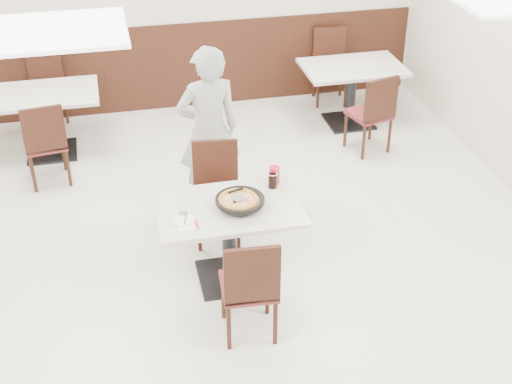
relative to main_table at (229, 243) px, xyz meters
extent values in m
plane|color=silver|center=(0.16, 0.17, -0.38)|extent=(7.00, 7.00, 0.00)
cube|color=black|center=(0.16, 3.65, 0.18)|extent=(5.90, 0.03, 1.10)
cube|color=white|center=(-1.34, -1.33, 2.40)|extent=(1.20, 0.60, 0.02)
cylinder|color=black|center=(0.07, 0.04, 0.39)|extent=(0.12, 0.12, 0.04)
cylinder|color=black|center=(0.09, -0.03, 0.42)|extent=(0.38, 0.38, 0.01)
cylinder|color=#B47931|center=(0.08, -0.03, 0.44)|extent=(0.38, 0.38, 0.02)
cube|color=white|center=(0.09, -0.03, 0.47)|extent=(0.09, 0.10, 0.00)
cube|color=white|center=(-0.38, -0.20, 0.38)|extent=(0.16, 0.16, 0.00)
cylinder|color=white|center=(-0.39, -0.12, 0.38)|extent=(0.20, 0.20, 0.01)
cube|color=white|center=(-0.37, -0.12, 0.39)|extent=(0.06, 0.17, 0.00)
cylinder|color=black|center=(0.43, 0.22, 0.44)|extent=(0.08, 0.08, 0.13)
cylinder|color=#B91833|center=(0.46, 0.28, 0.45)|extent=(0.10, 0.10, 0.16)
imported|color=#A3A4A7|center=(0.04, 1.20, 0.48)|extent=(0.67, 0.49, 1.71)
camera|label=1|loc=(-0.87, -4.87, 3.59)|focal=50.00mm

